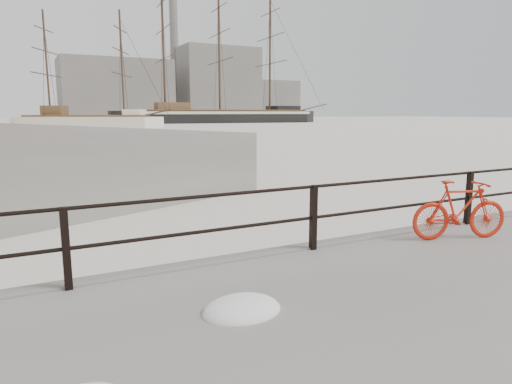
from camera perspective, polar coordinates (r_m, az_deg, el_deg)
name	(u,v)px	position (r m, az deg, el deg)	size (l,w,h in m)	color
ground	(458,240)	(9.68, 23.97, -5.50)	(400.00, 400.00, 0.00)	white
guardrail	(469,198)	(9.41, 25.04, -0.68)	(28.00, 0.10, 1.00)	black
bicycle	(460,210)	(8.23, 24.13, -2.04)	(1.65, 0.25, 0.99)	red
barque_black	(220,123)	(106.98, -4.50, 8.61)	(55.54, 18.18, 31.74)	black
schooner_mid	(88,127)	(80.44, -20.24, 7.61)	(26.52, 11.22, 19.29)	silver
industrial_west	(116,90)	(148.45, -17.12, 12.05)	(32.00, 18.00, 18.00)	gray
industrial_mid	(216,84)	(163.43, -5.03, 13.27)	(26.00, 20.00, 24.00)	gray
industrial_east	(267,100)	(177.68, 1.37, 11.42)	(20.00, 16.00, 14.00)	gray
smokestack	(175,54)	(164.56, -10.15, 16.63)	(2.80, 2.80, 44.00)	gray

